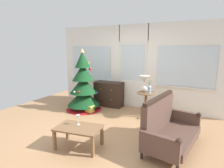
% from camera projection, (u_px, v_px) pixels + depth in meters
% --- Properties ---
extents(ground_plane, '(6.76, 6.76, 0.00)m').
position_uv_depth(ground_plane, '(99.00, 131.00, 4.17)').
color(ground_plane, '#AD7F56').
extents(back_wall_with_door, '(5.20, 0.14, 2.55)m').
position_uv_depth(back_wall_with_door, '(133.00, 67.00, 5.75)').
color(back_wall_with_door, white).
rests_on(back_wall_with_door, ground).
extents(christmas_tree, '(1.07, 1.07, 1.84)m').
position_uv_depth(christmas_tree, '(83.00, 88.00, 5.56)').
color(christmas_tree, '#4C331E').
rests_on(christmas_tree, ground).
extents(dresser_cabinet, '(0.92, 0.47, 0.78)m').
position_uv_depth(dresser_cabinet, '(109.00, 94.00, 5.97)').
color(dresser_cabinet, black).
rests_on(dresser_cabinet, ground).
extents(settee_sofa, '(0.91, 1.55, 0.96)m').
position_uv_depth(settee_sofa, '(168.00, 127.00, 3.50)').
color(settee_sofa, black).
rests_on(settee_sofa, ground).
extents(side_table, '(0.50, 0.48, 0.69)m').
position_uv_depth(side_table, '(146.00, 100.00, 4.94)').
color(side_table, brown).
rests_on(side_table, ground).
extents(table_lamp, '(0.28, 0.28, 0.44)m').
position_uv_depth(table_lamp, '(145.00, 81.00, 4.91)').
color(table_lamp, silver).
rests_on(table_lamp, side_table).
extents(flower_vase, '(0.11, 0.10, 0.35)m').
position_uv_depth(flower_vase, '(149.00, 89.00, 4.78)').
color(flower_vase, '#99ADBC').
rests_on(flower_vase, side_table).
extents(coffee_table, '(0.91, 0.65, 0.40)m').
position_uv_depth(coffee_table, '(79.00, 130.00, 3.46)').
color(coffee_table, brown).
rests_on(coffee_table, ground).
extents(wine_glass, '(0.08, 0.08, 0.20)m').
position_uv_depth(wine_glass, '(78.00, 118.00, 3.53)').
color(wine_glass, silver).
rests_on(wine_glass, coffee_table).
extents(gift_box, '(0.21, 0.19, 0.21)m').
position_uv_depth(gift_box, '(90.00, 109.00, 5.38)').
color(gift_box, '#D8C64C').
rests_on(gift_box, ground).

